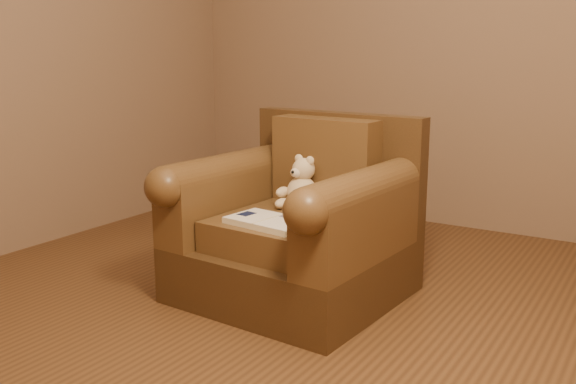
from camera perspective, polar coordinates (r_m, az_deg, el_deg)
The scene contains 4 objects.
floor at distance 2.69m, azimuth 1.29°, elevation -12.72°, with size 4.00×4.00×0.00m, color brown.
armchair at distance 3.04m, azimuth 0.92°, elevation -3.18°, with size 0.99×0.95×0.84m.
teddy_bear at distance 3.08m, azimuth 1.08°, elevation 0.39°, with size 0.19×0.22×0.26m.
guidebook at distance 2.80m, azimuth -1.72°, elevation -2.65°, with size 0.38×0.26×0.03m.
Camera 1 is at (1.23, -2.10, 1.15)m, focal length 40.00 mm.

